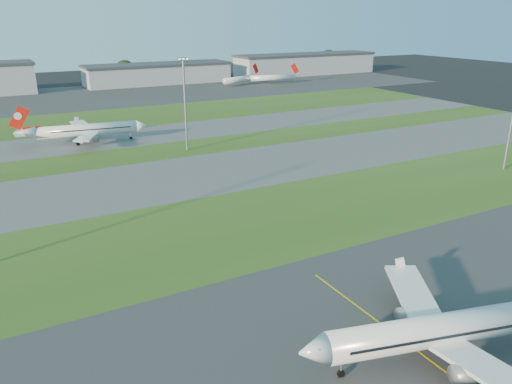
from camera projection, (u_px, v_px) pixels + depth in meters
grass_strip_a at (222, 229)px, 90.16m from camera, size 300.00×34.00×0.01m
taxiway_a at (163, 180)px, 117.45m from camera, size 300.00×32.00×0.01m
grass_strip_b at (134, 155)px, 138.12m from camera, size 300.00×18.00×0.01m
taxiway_b at (114, 139)px, 156.31m from camera, size 300.00×26.00×0.01m
grass_strip_c at (93, 120)px, 183.60m from camera, size 300.00×40.00×0.01m
apron_far at (66, 98)px, 233.21m from camera, size 400.00×80.00×0.01m
airliner_parked at (447, 330)px, 55.03m from camera, size 34.03×28.53×10.82m
airliner_taxiing at (87, 130)px, 149.98m from camera, size 35.64×30.06×11.15m
mini_jet_near at (241, 79)px, 276.00m from camera, size 27.23×12.53×9.48m
mini_jet_far at (273, 78)px, 282.19m from camera, size 28.23×9.08×9.48m
light_mast_centre at (185, 98)px, 138.30m from camera, size 3.20×0.70×25.80m
hangar_east at (158, 73)px, 281.00m from camera, size 81.60×23.00×11.20m
hangar_far_east at (306, 64)px, 325.87m from camera, size 96.90×23.00×13.20m
tree_mid_west at (11, 79)px, 256.13m from camera, size 9.90×9.90×10.80m
tree_mid_east at (125, 70)px, 285.40m from camera, size 11.55×11.55×12.60m
tree_east at (243, 66)px, 317.87m from camera, size 10.45×10.45×11.40m
tree_far_east at (328, 59)px, 352.39m from camera, size 12.65×12.65×13.80m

